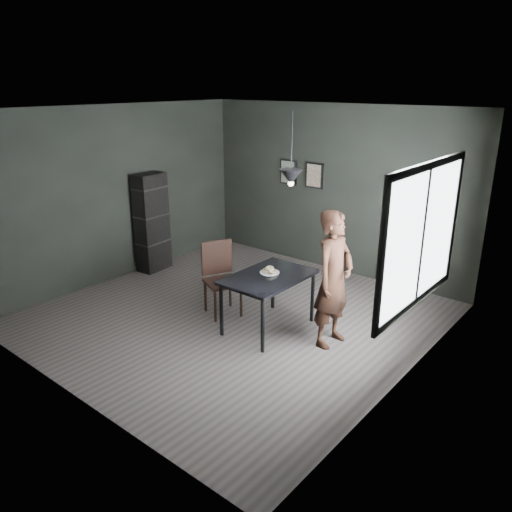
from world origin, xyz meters
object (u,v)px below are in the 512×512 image
Objects in this scene: shelf_unit at (152,223)px; woman at (334,279)px; white_plate at (270,273)px; pendant_lamp at (291,177)px; cafe_table at (268,281)px; wood_chair at (220,273)px.

woman is at bearing -9.89° from shelf_unit.
pendant_lamp is at bearing 6.18° from white_plate.
pendant_lamp is at bearing 21.80° from cafe_table.
woman is 1.34m from pendant_lamp.
woman is at bearing 32.14° from wood_chair.
cafe_table is at bearing 26.49° from wood_chair.
cafe_table is at bearing -62.92° from white_plate.
woman is at bearing 13.01° from cafe_table.
white_plate reaches higher than cafe_table.
shelf_unit is at bearing 171.85° from white_plate.
woman reaches higher than wood_chair.
white_plate is at bearing -173.82° from pendant_lamp.
woman is 1.66× the size of wood_chair.
woman reaches higher than shelf_unit.
pendant_lamp reaches higher than wood_chair.
shelf_unit is (-2.88, 0.41, 0.09)m from white_plate.
white_plate is (-0.04, 0.07, 0.08)m from cafe_table.
woman is 1.73m from wood_chair.
pendant_lamp reaches higher than white_plate.
woman is at bearing 9.13° from pendant_lamp.
white_plate is 0.83m from wood_chair.
pendant_lamp is (-0.60, -0.10, 1.19)m from woman.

